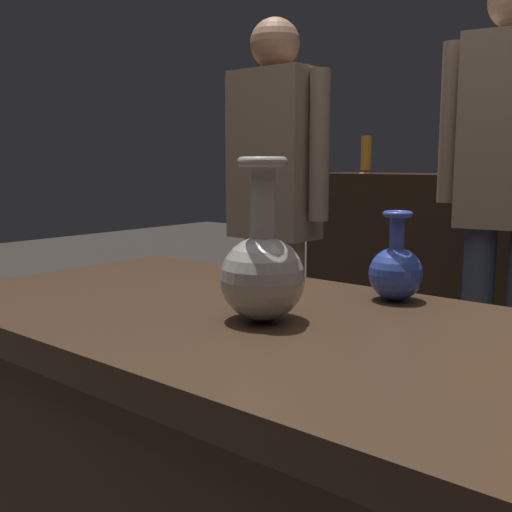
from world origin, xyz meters
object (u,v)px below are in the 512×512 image
object	(u,v)px
shelf_vase_left	(462,159)
visitor_near_left	(274,199)
vase_centerpiece	(262,269)
vase_left_accent	(396,270)
shelf_vase_far_left	(366,155)
visitor_center_back	(507,181)

from	to	relation	value
shelf_vase_left	visitor_near_left	size ratio (longest dim) A/B	0.07
vase_centerpiece	vase_left_accent	xyz separation A→B (m)	(0.10, 0.27, -0.03)
shelf_vase_left	vase_left_accent	bearing A→B (deg)	-71.23
shelf_vase_far_left	shelf_vase_left	world-z (taller)	shelf_vase_far_left
vase_centerpiece	shelf_vase_left	xyz separation A→B (m)	(-0.57, 2.22, 0.18)
shelf_vase_far_left	visitor_near_left	world-z (taller)	visitor_near_left
shelf_vase_far_left	shelf_vase_left	distance (m)	0.52
shelf_vase_far_left	visitor_center_back	size ratio (longest dim) A/B	0.12
visitor_near_left	vase_centerpiece	bearing A→B (deg)	128.34
visitor_center_back	visitor_near_left	world-z (taller)	visitor_center_back
vase_centerpiece	shelf_vase_far_left	distance (m)	2.46
vase_centerpiece	visitor_near_left	distance (m)	1.33
visitor_center_back	shelf_vase_left	bearing A→B (deg)	-69.41
vase_centerpiece	vase_left_accent	world-z (taller)	vase_centerpiece
shelf_vase_left	shelf_vase_far_left	bearing A→B (deg)	-177.90
shelf_vase_far_left	visitor_near_left	xyz separation A→B (m)	(0.28, -1.15, -0.17)
shelf_vase_left	visitor_center_back	distance (m)	0.93
vase_centerpiece	shelf_vase_far_left	world-z (taller)	shelf_vase_far_left
visitor_center_back	vase_centerpiece	bearing A→B (deg)	83.33
shelf_vase_left	vase_centerpiece	bearing A→B (deg)	-75.63
vase_centerpiece	visitor_center_back	size ratio (longest dim) A/B	0.16
vase_centerpiece	vase_left_accent	distance (m)	0.28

